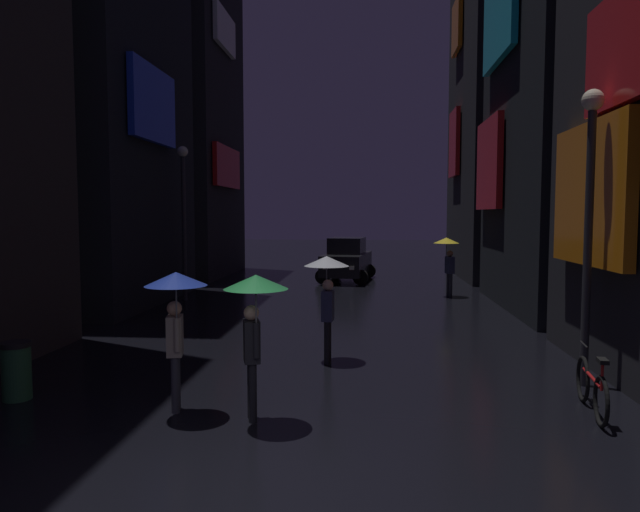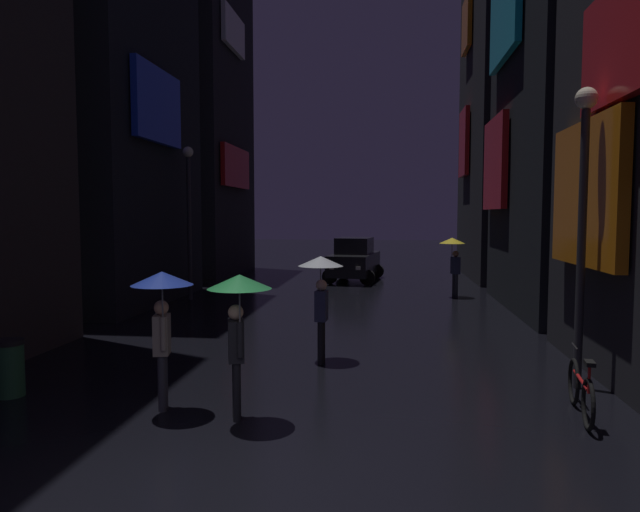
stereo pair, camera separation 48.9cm
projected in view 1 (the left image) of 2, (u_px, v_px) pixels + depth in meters
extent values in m
plane|color=black|center=(240.00, 505.00, 5.80)|extent=(120.00, 120.00, 0.00)
cube|color=black|center=(96.00, 26.00, 18.31)|extent=(4.00, 7.21, 17.99)
cube|color=#264CF9|center=(153.00, 105.00, 17.50)|extent=(0.20, 3.37, 2.28)
cube|color=black|center=(186.00, 110.00, 27.31)|extent=(4.00, 7.16, 15.85)
cube|color=red|center=(227.00, 167.00, 26.61)|extent=(0.20, 4.30, 1.88)
cube|color=white|center=(225.00, 31.00, 26.01)|extent=(0.20, 3.33, 1.69)
cube|color=orange|center=(591.00, 194.00, 10.48)|extent=(0.20, 3.38, 2.62)
cube|color=black|center=(575.00, 94.00, 17.34)|extent=(4.00, 7.50, 13.20)
cube|color=red|center=(489.00, 164.00, 19.42)|extent=(0.20, 3.34, 3.06)
cube|color=#19D8F2|center=(499.00, 15.00, 17.99)|extent=(0.20, 4.00, 2.90)
cube|color=black|center=(504.00, 91.00, 26.43)|extent=(4.00, 8.12, 17.32)
cube|color=red|center=(454.00, 144.00, 27.45)|extent=(0.20, 2.31, 3.16)
cube|color=orange|center=(457.00, 26.00, 26.85)|extent=(0.20, 2.15, 2.40)
cylinder|color=#2D2D38|center=(451.00, 286.00, 20.18)|extent=(0.12, 0.12, 0.85)
cylinder|color=#2D2D38|center=(448.00, 285.00, 20.35)|extent=(0.12, 0.12, 0.85)
cube|color=#333859|center=(450.00, 265.00, 20.21)|extent=(0.33, 0.40, 0.60)
sphere|color=#9E7051|center=(450.00, 254.00, 20.18)|extent=(0.22, 0.22, 0.22)
cylinder|color=#333859|center=(446.00, 263.00, 20.36)|extent=(0.09, 0.09, 0.50)
cylinder|color=slate|center=(446.00, 254.00, 20.34)|extent=(0.02, 0.02, 0.77)
cone|color=yellow|center=(446.00, 240.00, 20.30)|extent=(0.90, 0.90, 0.20)
cylinder|color=black|center=(327.00, 343.00, 11.22)|extent=(0.12, 0.12, 0.85)
cylinder|color=black|center=(328.00, 341.00, 11.40)|extent=(0.12, 0.12, 0.85)
cube|color=#333859|center=(328.00, 306.00, 11.25)|extent=(0.24, 0.36, 0.60)
sphere|color=beige|center=(328.00, 285.00, 11.22)|extent=(0.22, 0.22, 0.22)
cylinder|color=#333859|center=(327.00, 302.00, 11.44)|extent=(0.09, 0.09, 0.50)
cylinder|color=slate|center=(327.00, 285.00, 11.41)|extent=(0.02, 0.02, 0.77)
cone|color=silver|center=(327.00, 261.00, 11.37)|extent=(0.90, 0.90, 0.20)
cylinder|color=black|center=(251.00, 389.00, 8.26)|extent=(0.12, 0.12, 0.85)
cylinder|color=black|center=(253.00, 393.00, 8.08)|extent=(0.12, 0.12, 0.85)
cube|color=black|center=(252.00, 341.00, 8.11)|extent=(0.31, 0.39, 0.60)
sphere|color=beige|center=(251.00, 313.00, 8.08)|extent=(0.22, 0.22, 0.22)
cylinder|color=black|center=(256.00, 340.00, 7.95)|extent=(0.09, 0.09, 0.50)
cylinder|color=slate|center=(256.00, 317.00, 7.92)|extent=(0.02, 0.02, 0.77)
cone|color=green|center=(256.00, 282.00, 7.89)|extent=(0.90, 0.90, 0.20)
cylinder|color=#2D2D38|center=(176.00, 381.00, 8.63)|extent=(0.12, 0.12, 0.85)
cylinder|color=#2D2D38|center=(175.00, 385.00, 8.45)|extent=(0.12, 0.12, 0.85)
cube|color=gray|center=(175.00, 336.00, 8.49)|extent=(0.29, 0.38, 0.60)
sphere|color=tan|center=(174.00, 308.00, 8.46)|extent=(0.22, 0.22, 0.22)
cylinder|color=gray|center=(177.00, 335.00, 8.31)|extent=(0.09, 0.09, 0.50)
cylinder|color=slate|center=(177.00, 312.00, 8.29)|extent=(0.02, 0.02, 0.77)
cone|color=#263FB2|center=(176.00, 279.00, 8.25)|extent=(0.90, 0.90, 0.20)
torus|color=black|center=(583.00, 379.00, 8.99)|extent=(0.15, 0.72, 0.72)
torus|color=black|center=(601.00, 401.00, 7.92)|extent=(0.15, 0.72, 0.72)
cylinder|color=red|center=(592.00, 377.00, 8.44)|extent=(0.18, 1.00, 0.05)
cylinder|color=red|center=(602.00, 377.00, 7.89)|extent=(0.04, 0.04, 0.40)
cube|color=black|center=(603.00, 361.00, 7.88)|extent=(0.15, 0.25, 0.06)
cylinder|color=black|center=(584.00, 345.00, 8.95)|extent=(0.09, 0.45, 0.03)
cube|color=black|center=(347.00, 263.00, 25.24)|extent=(2.21, 4.28, 0.90)
cube|color=black|center=(347.00, 245.00, 25.18)|extent=(1.67, 2.01, 0.70)
cylinder|color=black|center=(361.00, 277.00, 23.80)|extent=(0.66, 0.30, 0.64)
cylinder|color=black|center=(323.00, 276.00, 24.14)|extent=(0.66, 0.30, 0.64)
cylinder|color=black|center=(369.00, 271.00, 26.40)|extent=(0.66, 0.30, 0.64)
cylinder|color=black|center=(335.00, 270.00, 26.74)|extent=(0.66, 0.30, 0.64)
cube|color=white|center=(352.00, 268.00, 23.10)|extent=(0.21, 0.08, 0.14)
cube|color=white|center=(325.00, 268.00, 23.33)|extent=(0.21, 0.08, 0.14)
cylinder|color=#2D2D33|center=(184.00, 229.00, 19.40)|extent=(0.14, 0.14, 4.89)
sphere|color=#F9EFCC|center=(183.00, 151.00, 19.20)|extent=(0.36, 0.36, 0.36)
cylinder|color=#2D2D33|center=(588.00, 251.00, 9.68)|extent=(0.14, 0.14, 4.68)
sphere|color=#F9EFCC|center=(593.00, 100.00, 9.49)|extent=(0.36, 0.36, 0.36)
cylinder|color=#265933|center=(17.00, 373.00, 9.08)|extent=(0.44, 0.44, 0.85)
cylinder|color=black|center=(15.00, 344.00, 9.05)|extent=(0.46, 0.46, 0.08)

